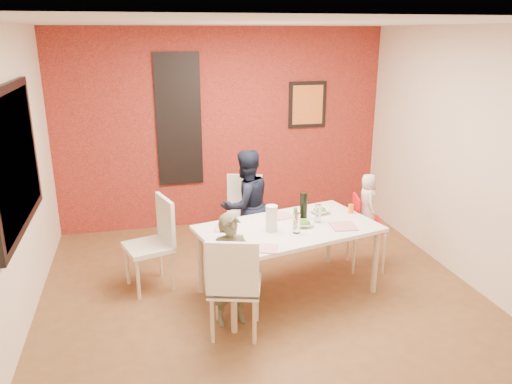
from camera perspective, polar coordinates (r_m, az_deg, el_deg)
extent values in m
plane|color=brown|center=(5.29, 0.77, -11.87)|extent=(4.50, 4.50, 0.00)
cube|color=silver|center=(4.60, 0.92, 18.79)|extent=(4.50, 4.50, 0.02)
cube|color=#F3E5C9|center=(6.92, -3.80, 7.20)|extent=(4.50, 0.02, 2.70)
cube|color=#F3E5C9|center=(2.79, 12.50, -9.79)|extent=(4.50, 0.02, 2.70)
cube|color=#F3E5C9|center=(4.76, -26.40, 0.42)|extent=(0.02, 4.50, 2.70)
cube|color=#F3E5C9|center=(5.74, 23.21, 3.57)|extent=(0.02, 4.50, 2.70)
cube|color=maroon|center=(6.90, -3.77, 7.17)|extent=(4.50, 0.02, 2.70)
cube|color=black|center=(4.90, -25.90, 3.36)|extent=(0.05, 1.70, 1.30)
cube|color=black|center=(4.89, -25.73, 3.38)|extent=(0.02, 1.55, 1.15)
cube|color=silver|center=(6.78, -8.82, 8.10)|extent=(0.55, 0.03, 1.70)
cube|color=black|center=(6.78, -8.82, 8.10)|extent=(0.60, 0.03, 1.76)
cube|color=black|center=(7.13, 5.89, 9.90)|extent=(0.54, 0.03, 0.64)
cube|color=orange|center=(7.12, 5.93, 9.89)|extent=(0.44, 0.01, 0.54)
cube|color=white|center=(5.08, 3.75, -4.20)|extent=(1.95, 1.37, 0.04)
cylinder|color=#C2AD90|center=(4.58, -2.55, -11.98)|extent=(0.06, 0.06, 0.70)
cylinder|color=#C2AD90|center=(5.25, -6.35, -7.92)|extent=(0.06, 0.06, 0.70)
cylinder|color=#C2AD90|center=(5.37, 13.47, -7.76)|extent=(0.06, 0.06, 0.70)
cylinder|color=#C2AD90|center=(5.96, 8.35, -4.80)|extent=(0.06, 0.06, 0.70)
cube|color=white|center=(4.53, -2.43, -10.70)|extent=(0.56, 0.56, 0.05)
cube|color=white|center=(4.23, -2.73, -8.97)|extent=(0.44, 0.17, 0.51)
cylinder|color=beige|center=(4.79, 0.07, -12.23)|extent=(0.04, 0.04, 0.44)
cylinder|color=beige|center=(4.48, -0.18, -14.60)|extent=(0.04, 0.04, 0.44)
cylinder|color=beige|center=(4.82, -4.41, -12.08)|extent=(0.04, 0.04, 0.44)
cylinder|color=beige|center=(4.51, -5.02, -14.41)|extent=(0.04, 0.04, 0.44)
cube|color=white|center=(6.12, -1.48, -2.99)|extent=(0.55, 0.55, 0.05)
cube|color=white|center=(6.22, -1.29, -0.20)|extent=(0.43, 0.18, 0.50)
cylinder|color=tan|center=(6.07, -3.34, -5.58)|extent=(0.04, 0.04, 0.43)
cylinder|color=tan|center=(6.39, -2.88, -4.31)|extent=(0.04, 0.04, 0.43)
cylinder|color=tan|center=(6.03, 0.04, -5.71)|extent=(0.04, 0.04, 0.43)
cylinder|color=tan|center=(6.36, 0.33, -4.43)|extent=(0.04, 0.04, 0.43)
cube|color=white|center=(5.39, -12.22, -6.18)|extent=(0.57, 0.57, 0.05)
cube|color=white|center=(5.36, -10.30, -3.23)|extent=(0.17, 0.45, 0.52)
cylinder|color=beige|center=(5.61, -14.49, -8.10)|extent=(0.04, 0.04, 0.45)
cylinder|color=beige|center=(5.71, -10.88, -7.38)|extent=(0.04, 0.04, 0.45)
cylinder|color=beige|center=(5.29, -13.32, -9.68)|extent=(0.04, 0.04, 0.45)
cylinder|color=beige|center=(5.39, -9.51, -8.87)|extent=(0.04, 0.04, 0.45)
cube|color=red|center=(5.85, 12.57, -3.99)|extent=(0.36, 0.36, 0.04)
cube|color=red|center=(5.75, 11.32, -2.16)|extent=(0.09, 0.30, 0.36)
cube|color=red|center=(5.82, 12.63, -3.22)|extent=(0.36, 0.36, 0.02)
cylinder|color=beige|center=(5.84, 14.40, -6.91)|extent=(0.03, 0.03, 0.47)
cylinder|color=beige|center=(5.76, 11.13, -7.02)|extent=(0.03, 0.03, 0.47)
cylinder|color=beige|center=(6.14, 13.61, -5.60)|extent=(0.03, 0.03, 0.47)
cylinder|color=beige|center=(6.06, 10.49, -5.68)|extent=(0.03, 0.03, 0.47)
imported|color=brown|center=(4.63, -2.83, -8.90)|extent=(0.43, 0.31, 1.08)
imported|color=black|center=(5.90, -1.17, -1.52)|extent=(0.79, 0.70, 1.34)
imported|color=beige|center=(5.73, 12.61, -0.95)|extent=(0.24, 0.33, 0.61)
cube|color=white|center=(4.57, 1.14, -6.47)|extent=(0.26, 0.26, 0.01)
cube|color=silver|center=(5.35, 3.01, -2.74)|extent=(0.25, 0.25, 0.01)
cube|color=silver|center=(5.14, 9.98, -3.88)|extent=(0.27, 0.27, 0.01)
cube|color=white|center=(5.02, -3.64, -4.16)|extent=(0.24, 0.24, 0.01)
imported|color=white|center=(5.10, 5.44, -3.67)|extent=(0.22, 0.22, 0.05)
imported|color=white|center=(5.48, 7.29, -2.17)|extent=(0.24, 0.24, 0.05)
cylinder|color=black|center=(5.23, 5.46, -1.63)|extent=(0.08, 0.08, 0.30)
cylinder|color=white|center=(4.90, 4.65, -3.56)|extent=(0.07, 0.07, 0.20)
cylinder|color=silver|center=(5.20, 7.10, -2.46)|extent=(0.07, 0.07, 0.19)
cylinder|color=silver|center=(4.93, 1.79, -3.02)|extent=(0.12, 0.12, 0.26)
cylinder|color=red|center=(5.08, 4.54, -3.13)|extent=(0.04, 0.04, 0.14)
cylinder|color=#286722|center=(5.14, 4.54, -2.84)|extent=(0.04, 0.04, 0.15)
cylinder|color=brown|center=(5.19, 4.52, -2.62)|extent=(0.04, 0.04, 0.15)
cylinder|color=orange|center=(5.52, 10.78, -1.90)|extent=(0.06, 0.06, 0.10)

